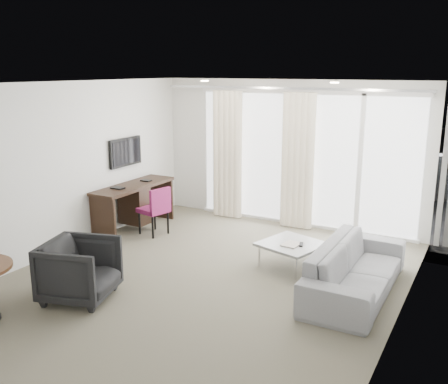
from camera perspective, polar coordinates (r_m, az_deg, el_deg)
The scene contains 25 objects.
floor at distance 6.84m, azimuth -2.46°, elevation -10.05°, with size 5.00×6.00×0.00m, color #5E5948.
ceiling at distance 6.25m, azimuth -2.72°, elevation 12.27°, with size 5.00×6.00×0.00m, color white.
wall_left at distance 7.99m, azimuth -18.09°, elevation 2.57°, with size 0.00×6.00×2.60m, color silver.
wall_right at distance 5.58m, azimuth 19.91°, elevation -2.29°, with size 0.00×6.00×2.60m, color silver.
wall_front at distance 4.28m, azimuth -24.19°, elevation -7.59°, with size 5.00×0.00×2.60m, color silver.
window_panel at distance 8.97m, azimuth 9.09°, elevation 3.61°, with size 4.00×0.02×2.38m, color white, non-canonical shape.
window_frame at distance 8.95m, azimuth 9.06°, elevation 3.60°, with size 4.10×0.06×2.44m, color white, non-canonical shape.
curtain_left at distance 9.40m, azimuth 0.39°, elevation 4.26°, with size 0.60×0.20×2.38m, color #F2E3C6, non-canonical shape.
curtain_right at distance 8.83m, azimuth 8.42°, elevation 3.48°, with size 0.60×0.20×2.38m, color #F2E3C6, non-canonical shape.
curtain_track at distance 8.79m, azimuth 7.15°, elevation 11.68°, with size 4.80×0.04×0.04m, color #B2B2B7, non-canonical shape.
downlight_a at distance 8.09m, azimuth -2.22°, elevation 12.58°, with size 0.12×0.12×0.02m, color #FFE0B2.
downlight_b at distance 7.23m, azimuth 12.52°, elevation 12.11°, with size 0.12×0.12×0.02m, color #FFE0B2.
desk at distance 8.94m, azimuth -10.21°, elevation -1.70°, with size 0.54×1.72×0.81m, color black, non-canonical shape.
tv at distance 8.99m, azimuth -11.20°, elevation 4.51°, with size 0.05×0.80×0.50m, color black, non-canonical shape.
desk_chair at distance 8.62m, azimuth -8.07°, elevation -2.10°, with size 0.46×0.43×0.84m, color #7B1B4E, non-canonical shape.
tub_armchair at distance 6.44m, azimuth -16.16°, elevation -8.56°, with size 0.80×0.83×0.75m, color black.
coffee_table at distance 7.28m, azimuth 7.71°, elevation -7.12°, with size 0.79×0.79×0.36m, color gray, non-canonical shape.
remote at distance 7.16m, azimuth 8.82°, elevation -5.99°, with size 0.04×0.14×0.02m, color black, non-canonical shape.
magazine at distance 7.15m, azimuth 7.70°, elevation -5.98°, with size 0.21×0.27×0.02m, color gray, non-canonical shape.
sofa at distance 6.60m, azimuth 14.85°, elevation -8.47°, with size 2.17×0.85×0.63m, color gray.
terrace_slab at distance 10.65m, azimuth 11.62°, elevation -1.82°, with size 5.60×3.00×0.12m, color #4D4D50.
rattan_chair_a at distance 10.48m, azimuth 17.22°, elevation 0.19°, with size 0.55×0.55×0.81m, color brown, non-canonical shape.
rattan_chair_b at distance 10.57m, azimuth 21.10°, elevation -0.11°, with size 0.53×0.53×0.77m, color brown, non-canonical shape.
rattan_table at distance 9.45m, azimuth 15.70°, elevation -2.03°, with size 0.53×0.53×0.53m, color brown, non-canonical shape.
balustrade at distance 11.88m, azimuth 13.86°, elevation 2.46°, with size 5.50×0.06×1.05m, color #B2B2B7, non-canonical shape.
Camera 1 is at (3.27, -5.33, 2.78)m, focal length 40.00 mm.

